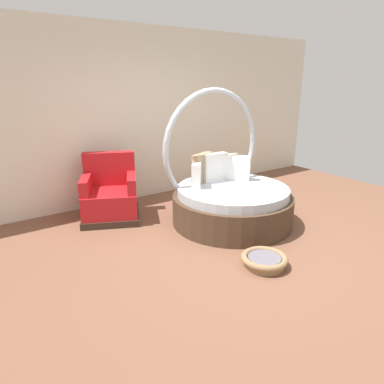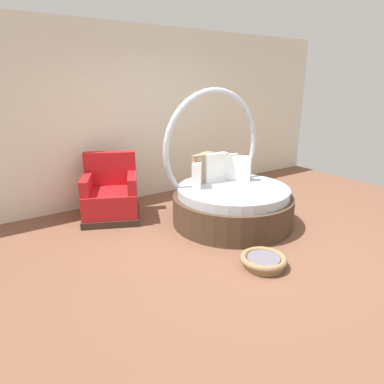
% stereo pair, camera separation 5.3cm
% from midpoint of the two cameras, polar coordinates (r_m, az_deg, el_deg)
% --- Properties ---
extents(ground_plane, '(8.00, 8.00, 0.02)m').
position_cam_midpoint_polar(ground_plane, '(4.25, 9.06, -9.49)').
color(ground_plane, brown).
extents(back_wall, '(8.00, 0.12, 2.80)m').
position_cam_midpoint_polar(back_wall, '(5.93, -7.79, 12.62)').
color(back_wall, silver).
rests_on(back_wall, ground_plane).
extents(round_daybed, '(1.70, 1.70, 1.87)m').
position_cam_midpoint_polar(round_daybed, '(4.90, 6.55, -0.68)').
color(round_daybed, '#473323').
rests_on(round_daybed, ground_plane).
extents(red_armchair, '(1.06, 1.06, 0.94)m').
position_cam_midpoint_polar(red_armchair, '(5.16, -13.12, -0.64)').
color(red_armchair, '#38281E').
rests_on(red_armchair, ground_plane).
extents(pet_basket, '(0.51, 0.51, 0.13)m').
position_cam_midpoint_polar(pet_basket, '(3.88, 12.25, -11.16)').
color(pet_basket, '#8E704C').
rests_on(pet_basket, ground_plane).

